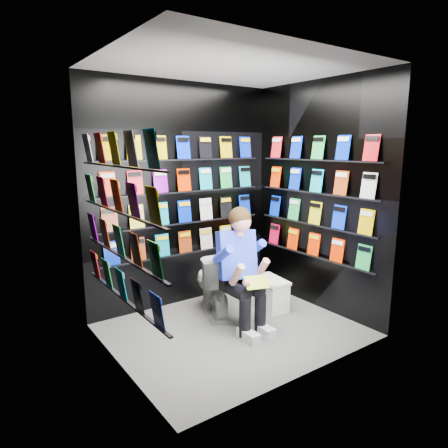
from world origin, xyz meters
TOP-DOWN VIEW (x-y plane):
  - floor at (0.00, 0.00)m, footprint 2.40×2.40m
  - ceiling at (0.00, 0.00)m, footprint 2.40×2.40m
  - wall_back at (0.00, 1.00)m, footprint 2.40×0.04m
  - wall_front at (0.00, -1.00)m, footprint 2.40×0.04m
  - wall_left at (-1.20, 0.00)m, footprint 0.04×2.00m
  - wall_right at (1.20, 0.00)m, footprint 0.04×2.00m
  - comics_back at (0.00, 0.97)m, footprint 2.10×0.06m
  - comics_left at (-1.17, 0.00)m, footprint 0.06×1.70m
  - comics_right at (1.17, 0.00)m, footprint 0.06×1.70m
  - toilet at (0.09, 0.47)m, footprint 0.64×0.85m
  - longbox at (0.70, 0.21)m, footprint 0.30×0.47m
  - longbox_lid at (0.70, 0.21)m, footprint 0.32×0.49m
  - reader at (0.09, 0.09)m, footprint 0.73×0.88m
  - held_comic at (0.09, -0.26)m, footprint 0.27×0.21m

SIDE VIEW (x-z plane):
  - floor at x=0.00m, z-range 0.00..0.00m
  - longbox at x=0.70m, z-range 0.00..0.33m
  - longbox_lid at x=0.70m, z-range 0.33..0.36m
  - toilet at x=0.09m, z-range 0.00..0.73m
  - held_comic at x=0.09m, z-range 0.53..0.63m
  - reader at x=0.09m, z-range 0.08..1.45m
  - wall_back at x=0.00m, z-range 0.00..2.60m
  - wall_front at x=0.00m, z-range 0.00..2.60m
  - wall_left at x=-1.20m, z-range 0.00..2.60m
  - wall_right at x=1.20m, z-range 0.00..2.60m
  - comics_back at x=0.00m, z-range 0.62..1.99m
  - comics_left at x=-1.17m, z-range 0.62..1.99m
  - comics_right at x=1.17m, z-range 0.62..1.99m
  - ceiling at x=0.00m, z-range 2.60..2.60m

